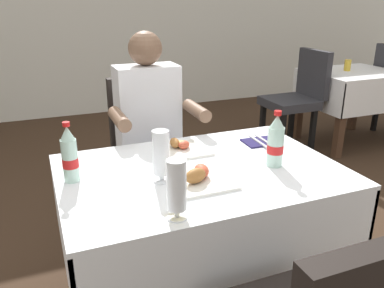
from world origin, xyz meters
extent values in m
cube|color=silver|center=(0.00, 3.78, 1.36)|extent=(11.00, 0.12, 2.72)
cube|color=white|center=(-0.10, 0.02, 0.73)|extent=(1.19, 0.82, 0.02)
cube|color=white|center=(-0.10, -0.38, 0.56)|extent=(1.19, 0.02, 0.32)
cube|color=white|center=(-0.10, 0.43, 0.56)|extent=(1.19, 0.02, 0.32)
cube|color=white|center=(-0.69, 0.02, 0.56)|extent=(0.02, 0.82, 0.32)
cube|color=white|center=(0.49, 0.02, 0.56)|extent=(0.02, 0.82, 0.32)
cube|color=#472D1E|center=(0.44, -0.33, 0.36)|extent=(0.07, 0.07, 0.72)
cube|color=#472D1E|center=(-0.64, 0.37, 0.36)|extent=(0.07, 0.07, 0.72)
cube|color=#472D1E|center=(0.44, 0.37, 0.36)|extent=(0.07, 0.07, 0.72)
cube|color=black|center=(-0.10, 0.73, 0.49)|extent=(0.44, 0.44, 0.08)
cube|color=black|center=(-0.10, 0.98, 0.75)|extent=(0.42, 0.06, 0.44)
cube|color=black|center=(-0.27, 0.56, 0.23)|extent=(0.04, 0.04, 0.45)
cube|color=black|center=(0.07, 0.56, 0.23)|extent=(0.04, 0.04, 0.45)
cube|color=black|center=(-0.27, 0.90, 0.23)|extent=(0.04, 0.04, 0.45)
cube|color=black|center=(0.07, 0.90, 0.23)|extent=(0.04, 0.04, 0.45)
cylinder|color=#282D42|center=(-0.20, 0.53, 0.23)|extent=(0.10, 0.10, 0.45)
cylinder|color=#282D42|center=(-0.04, 0.53, 0.23)|extent=(0.10, 0.10, 0.45)
cube|color=#282D42|center=(-0.12, 0.69, 0.51)|extent=(0.34, 0.36, 0.12)
cube|color=silver|center=(-0.12, 0.77, 0.82)|extent=(0.36, 0.20, 0.50)
sphere|color=brown|center=(-0.12, 0.77, 1.17)|extent=(0.19, 0.19, 0.19)
cylinder|color=brown|center=(-0.33, 0.54, 0.85)|extent=(0.07, 0.26, 0.07)
cylinder|color=brown|center=(0.10, 0.54, 0.85)|extent=(0.07, 0.26, 0.07)
cube|color=white|center=(-0.14, -0.11, 0.75)|extent=(0.23, 0.23, 0.01)
ellipsoid|color=#99602D|center=(-0.18, -0.12, 0.78)|extent=(0.11, 0.08, 0.06)
ellipsoid|color=#C14C33|center=(-0.14, -0.07, 0.78)|extent=(0.07, 0.10, 0.05)
cube|color=white|center=(-0.09, 0.25, 0.75)|extent=(0.22, 0.22, 0.01)
ellipsoid|color=gold|center=(-0.09, 0.27, 0.77)|extent=(0.07, 0.09, 0.03)
ellipsoid|color=#C14C33|center=(-0.09, 0.25, 0.77)|extent=(0.08, 0.07, 0.04)
ellipsoid|color=#99602D|center=(-0.12, 0.28, 0.77)|extent=(0.05, 0.09, 0.04)
cylinder|color=white|center=(-0.29, -0.03, 0.74)|extent=(0.07, 0.07, 0.01)
cylinder|color=white|center=(-0.29, -0.03, 0.76)|extent=(0.02, 0.02, 0.03)
cylinder|color=white|center=(-0.29, -0.03, 0.86)|extent=(0.07, 0.07, 0.18)
cylinder|color=#C68928|center=(-0.29, -0.03, 0.85)|extent=(0.06, 0.06, 0.14)
cylinder|color=white|center=(-0.33, -0.32, 0.74)|extent=(0.07, 0.07, 0.01)
cylinder|color=white|center=(-0.33, -0.32, 0.76)|extent=(0.02, 0.02, 0.03)
cylinder|color=white|center=(-0.33, -0.32, 0.86)|extent=(0.07, 0.07, 0.17)
cylinder|color=gold|center=(-0.33, -0.32, 0.83)|extent=(0.06, 0.06, 0.10)
cylinder|color=silver|center=(-0.62, 0.11, 0.83)|extent=(0.06, 0.06, 0.17)
cylinder|color=red|center=(-0.62, 0.11, 0.82)|extent=(0.06, 0.06, 0.04)
cone|color=silver|center=(-0.62, 0.11, 0.94)|extent=(0.06, 0.06, 0.05)
cylinder|color=red|center=(-0.62, 0.11, 0.98)|extent=(0.03, 0.03, 0.02)
cylinder|color=silver|center=(0.21, -0.06, 0.83)|extent=(0.07, 0.07, 0.17)
cylinder|color=red|center=(0.21, -0.06, 0.82)|extent=(0.07, 0.07, 0.04)
cone|color=silver|center=(0.21, -0.06, 0.94)|extent=(0.06, 0.06, 0.05)
cylinder|color=red|center=(0.21, -0.06, 0.98)|extent=(0.03, 0.03, 0.02)
cube|color=#231E4C|center=(0.31, 0.21, 0.74)|extent=(0.17, 0.14, 0.01)
cube|color=silver|center=(0.29, 0.21, 0.75)|extent=(0.02, 0.19, 0.01)
cube|color=silver|center=(0.33, 0.21, 0.75)|extent=(0.02, 0.19, 0.01)
cube|color=white|center=(2.23, 1.64, 0.73)|extent=(0.87, 0.74, 0.02)
cube|color=white|center=(2.23, 1.27, 0.56)|extent=(0.87, 0.02, 0.32)
cube|color=white|center=(2.23, 2.00, 0.56)|extent=(0.87, 0.02, 0.32)
cube|color=white|center=(1.81, 1.64, 0.56)|extent=(0.02, 0.74, 0.32)
cube|color=white|center=(2.66, 1.64, 0.56)|extent=(0.02, 0.74, 0.32)
cube|color=#472D1E|center=(1.86, 1.33, 0.36)|extent=(0.07, 0.07, 0.72)
cube|color=#472D1E|center=(1.86, 1.95, 0.36)|extent=(0.07, 0.07, 0.72)
cube|color=#472D1E|center=(2.61, 1.95, 0.36)|extent=(0.07, 0.07, 0.72)
cube|color=#2D2D33|center=(1.50, 1.64, 0.49)|extent=(0.44, 0.44, 0.08)
cube|color=#2D2D33|center=(1.75, 1.64, 0.75)|extent=(0.06, 0.42, 0.44)
cube|color=black|center=(1.33, 1.81, 0.23)|extent=(0.04, 0.04, 0.45)
cube|color=black|center=(1.33, 1.47, 0.23)|extent=(0.04, 0.04, 0.45)
cube|color=black|center=(1.67, 1.81, 0.23)|extent=(0.04, 0.04, 0.45)
cube|color=black|center=(1.67, 1.47, 0.23)|extent=(0.04, 0.04, 0.45)
cube|color=black|center=(2.80, 1.81, 0.23)|extent=(0.04, 0.04, 0.45)
cylinder|color=gold|center=(2.19, 1.69, 0.79)|extent=(0.06, 0.06, 0.11)
camera|label=1|loc=(-0.72, -1.42, 1.44)|focal=37.31mm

